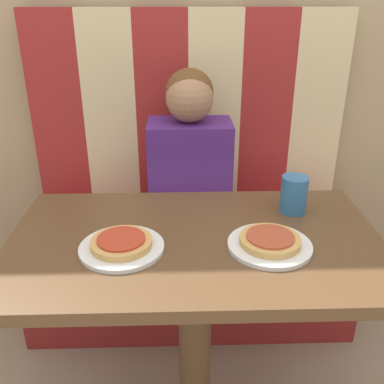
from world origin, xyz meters
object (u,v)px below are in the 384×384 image
object	(u,v)px
drinking_cup	(294,194)
pizza_right	(270,240)
plate_right	(270,245)
pizza_left	(121,242)
person	(190,147)
plate_left	(122,248)

from	to	relation	value
drinking_cup	pizza_right	bearing A→B (deg)	-118.28
plate_right	pizza_left	xyz separation A→B (m)	(-0.39, 0.00, 0.02)
person	drinking_cup	xyz separation A→B (m)	(0.30, -0.44, -0.00)
plate_left	pizza_left	xyz separation A→B (m)	(0.00, 0.00, 0.02)
pizza_right	pizza_left	bearing A→B (deg)	180.00
person	pizza_right	world-z (taller)	person
pizza_right	plate_left	bearing A→B (deg)	180.00
plate_left	drinking_cup	xyz separation A→B (m)	(0.50, 0.21, 0.05)
plate_left	pizza_left	distance (m)	0.02
pizza_right	drinking_cup	xyz separation A→B (m)	(0.11, 0.21, 0.03)
person	pizza_right	size ratio (longest dim) A/B	3.70
plate_left	pizza_left	size ratio (longest dim) A/B	1.39
person	drinking_cup	size ratio (longest dim) A/B	5.20
drinking_cup	person	bearing A→B (deg)	124.53
person	plate_left	distance (m)	0.68
pizza_left	drinking_cup	xyz separation A→B (m)	(0.50, 0.21, 0.03)
person	pizza_left	xyz separation A→B (m)	(-0.19, -0.65, -0.04)
plate_right	pizza_right	size ratio (longest dim) A/B	1.39
person	pizza_right	bearing A→B (deg)	-73.33
plate_left	pizza_right	bearing A→B (deg)	0.00
plate_left	pizza_right	world-z (taller)	pizza_right
plate_right	pizza_left	size ratio (longest dim) A/B	1.39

